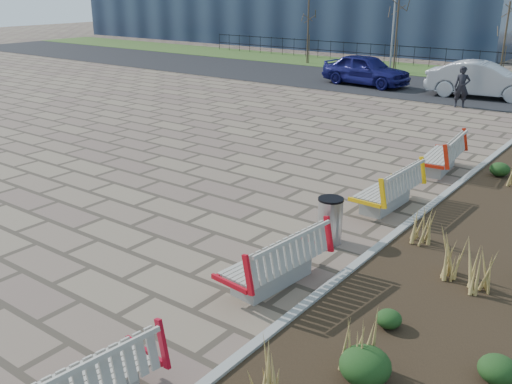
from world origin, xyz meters
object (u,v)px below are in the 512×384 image
Objects in this scene: litter_bin at (330,221)px; pedestrian at (462,87)px; car_silver at (483,80)px; lamp_west at (394,18)px; bench_b at (273,257)px; bench_d at (440,153)px; bench_a at (70,383)px; bench_c at (386,187)px; car_blue at (366,70)px.

pedestrian is (-2.34, 14.88, 0.39)m from litter_bin.
car_silver is at bearing 69.45° from pedestrian.
bench_b is at bearing -69.85° from lamp_west.
litter_bin is (-0.07, -5.83, -0.04)m from bench_d.
lamp_west is (-8.93, 22.48, 2.58)m from litter_bin.
bench_b is (0.00, 4.03, 0.00)m from bench_a.
bench_a is 21.10m from pedestrian.
bench_b is 4.47m from bench_c.
bench_b is 2.30× the size of litter_bin.
bench_d is at bearing 89.31° from litter_bin.
litter_bin is at bearing 97.85° from bench_a.
bench_c is 0.44× the size of car_silver.
litter_bin is at bearing 97.73° from bench_b.
bench_a is at bearing -154.70° from car_blue.
bench_d is at bearing 95.77° from bench_b.
bench_c is at bearing -178.01° from car_silver.
car_blue is 5.56m from lamp_west.
bench_b is 0.35× the size of lamp_west.
lamp_west is at bearing 111.63° from pedestrian.
lamp_west is (-6.65, 4.90, 2.23)m from car_silver.
pedestrian reaches higher than bench_b.
bench_b is 0.44× the size of car_silver.
car_blue is at bearing 119.57° from bench_d.
car_silver is 8.55m from lamp_west.
bench_c is 0.35× the size of lamp_west.
lamp_west reaches higher than car_blue.
lamp_west is (-9.00, 24.53, 2.54)m from bench_b.
bench_c is (0.00, 8.50, 0.00)m from bench_a.
car_blue is at bearing 136.02° from pedestrian.
bench_b is at bearing -88.30° from bench_c.
bench_b is 0.47× the size of car_blue.
bench_d is (0.00, 11.91, 0.00)m from bench_a.
bench_c is at bearing -98.33° from pedestrian.
pedestrian is at bearing 103.88° from bench_b.
bench_b is 2.05m from litter_bin.
bench_a is at bearing -95.15° from bench_d.
pedestrian is (-2.41, 20.96, 0.35)m from bench_a.
car_silver reaches higher than car_blue.
lamp_west reaches higher than bench_a.
car_silver is at bearing 102.87° from bench_a.
bench_d is 14.19m from car_blue.
car_blue reaches higher than bench_a.
bench_c is at bearing 95.77° from bench_b.
pedestrian is 10.29m from lamp_west.
bench_c is at bearing -145.42° from car_blue.
bench_b is 1.00× the size of bench_c.
bench_d is 19.10m from lamp_west.
lamp_west reaches higher than pedestrian.
car_silver is at bearing 100.52° from bench_c.
pedestrian is (-2.41, 9.05, 0.35)m from bench_d.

